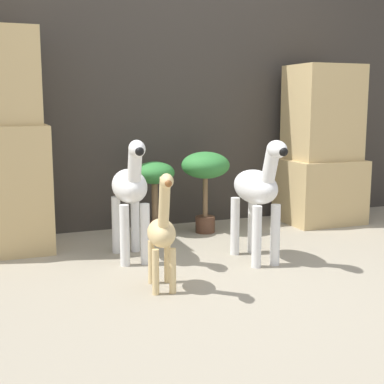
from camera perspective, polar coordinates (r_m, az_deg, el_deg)
The scene contains 9 objects.
ground_plane at distance 2.87m, azimuth 6.05°, elevation -9.43°, with size 14.00×14.00×0.00m, color #9E937F.
wall_back at distance 4.07m, azimuth -3.18°, elevation 11.91°, with size 6.40×0.08×2.20m.
rock_pillar_left at distance 3.52m, azimuth -19.81°, elevation 4.30°, with size 0.58×0.49×1.37m.
rock_pillar_right at distance 4.28m, azimuth 13.62°, elevation 4.28°, with size 0.58×0.49×1.21m.
zebra_right at distance 3.13m, azimuth 6.97°, elevation 0.02°, with size 0.20×0.54×0.73m.
zebra_left at distance 3.16m, azimuth -6.60°, elevation 0.11°, with size 0.22×0.54×0.73m.
giraffe_figurine at distance 2.65m, azimuth -3.21°, elevation -4.27°, with size 0.18×0.38×0.61m.
potted_palm_front at distance 3.81m, azimuth 1.44°, elevation 2.24°, with size 0.34×0.34×0.58m.
potted_palm_back at distance 3.76m, azimuth -4.01°, elevation 1.03°, with size 0.28×0.28×0.52m.
Camera 1 is at (-1.24, -2.41, 0.93)m, focal length 50.00 mm.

